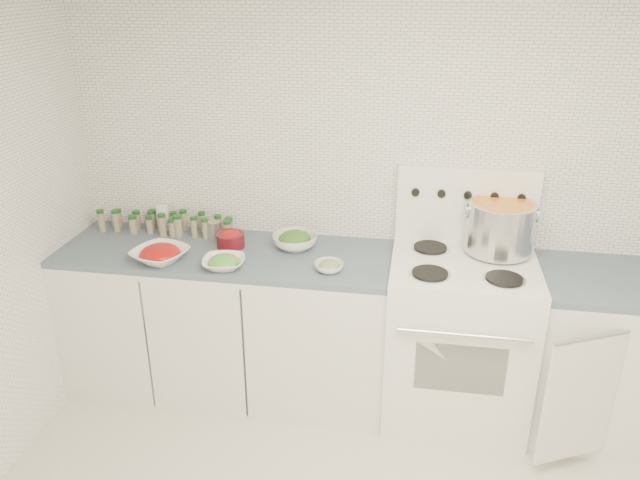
{
  "coord_description": "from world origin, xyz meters",
  "views": [
    {
      "loc": [
        0.22,
        -1.83,
        2.33
      ],
      "look_at": [
        -0.28,
        1.14,
        1.03
      ],
      "focal_mm": 35.0,
      "sensor_mm": 36.0,
      "label": 1
    }
  ],
  "objects_px": {
    "bowl_tomato": "(160,254)",
    "bowl_snowpea": "(224,262)",
    "stock_pot": "(500,225)",
    "stove": "(458,334)"
  },
  "relations": [
    {
      "from": "bowl_tomato",
      "to": "stove",
      "type": "bearing_deg",
      "value": 6.35
    },
    {
      "from": "bowl_tomato",
      "to": "bowl_snowpea",
      "type": "bearing_deg",
      "value": -3.57
    },
    {
      "from": "bowl_snowpea",
      "to": "stock_pot",
      "type": "bearing_deg",
      "value": 14.2
    },
    {
      "from": "stock_pot",
      "to": "bowl_tomato",
      "type": "xyz_separation_m",
      "value": [
        -1.78,
        -0.34,
        -0.15
      ]
    },
    {
      "from": "stove",
      "to": "stock_pot",
      "type": "distance_m",
      "value": 0.64
    },
    {
      "from": "stove",
      "to": "bowl_tomato",
      "type": "bearing_deg",
      "value": -173.65
    },
    {
      "from": "bowl_tomato",
      "to": "bowl_snowpea",
      "type": "relative_size",
      "value": 1.45
    },
    {
      "from": "bowl_tomato",
      "to": "stock_pot",
      "type": "bearing_deg",
      "value": 10.71
    },
    {
      "from": "stock_pot",
      "to": "bowl_snowpea",
      "type": "bearing_deg",
      "value": -165.8
    },
    {
      "from": "stock_pot",
      "to": "bowl_snowpea",
      "type": "height_order",
      "value": "stock_pot"
    }
  ]
}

